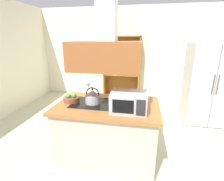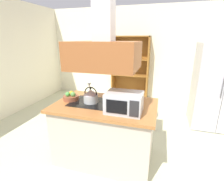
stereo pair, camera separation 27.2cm
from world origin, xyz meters
TOP-DOWN VIEW (x-y plane):
  - ground_plane at (0.00, 0.00)m, footprint 7.80×7.80m
  - wall_back at (0.00, 3.00)m, footprint 6.00×0.12m
  - kitchen_island at (-0.22, -0.04)m, footprint 1.47×0.94m
  - range_hood at (-0.22, -0.04)m, footprint 0.90×0.70m
  - refrigerator at (1.65, 1.58)m, footprint 0.90×0.78m
  - dish_cabinet at (-0.38, 2.78)m, footprint 1.09×0.40m
  - kettle at (-0.44, -0.04)m, footprint 0.22×0.22m
  - cutting_board at (0.01, 0.17)m, footprint 0.37×0.28m
  - microwave at (0.11, -0.23)m, footprint 0.46×0.35m
  - wine_glass_on_counter at (-0.62, 0.32)m, footprint 0.08×0.08m
  - fruit_bowl at (-0.77, -0.04)m, footprint 0.24×0.24m

SIDE VIEW (x-z plane):
  - ground_plane at x=0.00m, z-range 0.00..0.00m
  - kitchen_island at x=-0.22m, z-range 0.00..0.90m
  - dish_cabinet at x=-0.38m, z-range -0.11..1.77m
  - refrigerator at x=1.65m, z-range 0.00..1.73m
  - cutting_board at x=0.01m, z-range 0.90..0.92m
  - fruit_bowl at x=-0.77m, z-range 0.88..1.02m
  - kettle at x=-0.44m, z-range 0.88..1.12m
  - microwave at x=0.11m, z-range 0.90..1.16m
  - wine_glass_on_counter at x=-0.62m, z-range 0.95..1.16m
  - wall_back at x=0.00m, z-range 0.00..2.70m
  - range_hood at x=-0.22m, z-range 1.07..2.36m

